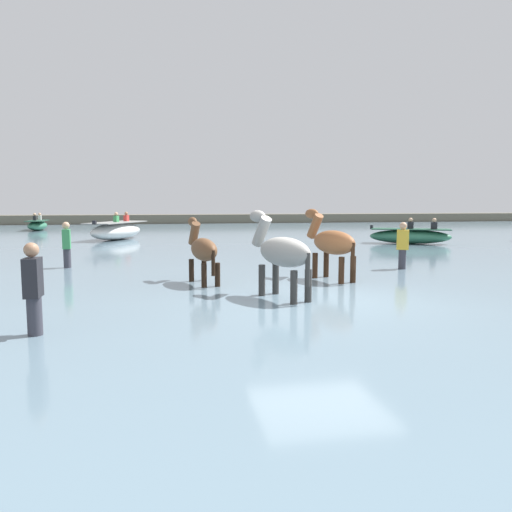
{
  "coord_description": "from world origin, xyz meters",
  "views": [
    {
      "loc": [
        -2.88,
        -8.71,
        2.17
      ],
      "look_at": [
        -0.67,
        3.1,
        0.85
      ],
      "focal_mm": 34.36,
      "sensor_mm": 36.0,
      "label": 1
    }
  ],
  "objects_px": {
    "boat_far_inshore": "(37,225)",
    "person_spectator_far": "(402,250)",
    "horse_lead_bay": "(203,251)",
    "horse_trailing_chestnut": "(332,244)",
    "boat_near_port": "(116,231)",
    "boat_far_offshore": "(410,236)",
    "person_onlooker_left": "(67,249)",
    "horse_flank_grey": "(282,254)",
    "person_wading_close": "(34,298)"
  },
  "relations": [
    {
      "from": "horse_flank_grey",
      "to": "boat_far_offshore",
      "type": "bearing_deg",
      "value": 52.27
    },
    {
      "from": "horse_lead_bay",
      "to": "horse_trailing_chestnut",
      "type": "xyz_separation_m",
      "value": [
        3.02,
        -0.03,
        0.11
      ]
    },
    {
      "from": "boat_near_port",
      "to": "boat_far_offshore",
      "type": "bearing_deg",
      "value": -20.66
    },
    {
      "from": "horse_lead_bay",
      "to": "person_spectator_far",
      "type": "xyz_separation_m",
      "value": [
        5.56,
        1.42,
        -0.21
      ]
    },
    {
      "from": "horse_flank_grey",
      "to": "person_spectator_far",
      "type": "xyz_separation_m",
      "value": [
        4.22,
        3.39,
        -0.32
      ]
    },
    {
      "from": "horse_lead_bay",
      "to": "person_spectator_far",
      "type": "relative_size",
      "value": 1.12
    },
    {
      "from": "horse_lead_bay",
      "to": "boat_near_port",
      "type": "bearing_deg",
      "value": 102.83
    },
    {
      "from": "boat_far_inshore",
      "to": "person_onlooker_left",
      "type": "height_order",
      "value": "person_onlooker_left"
    },
    {
      "from": "horse_trailing_chestnut",
      "to": "horse_lead_bay",
      "type": "bearing_deg",
      "value": 179.48
    },
    {
      "from": "horse_trailing_chestnut",
      "to": "boat_far_offshore",
      "type": "xyz_separation_m",
      "value": [
        6.79,
        9.0,
        -0.5
      ]
    },
    {
      "from": "boat_far_inshore",
      "to": "person_wading_close",
      "type": "relative_size",
      "value": 1.89
    },
    {
      "from": "boat_near_port",
      "to": "person_onlooker_left",
      "type": "height_order",
      "value": "boat_near_port"
    },
    {
      "from": "boat_near_port",
      "to": "person_onlooker_left",
      "type": "distance_m",
      "value": 10.51
    },
    {
      "from": "horse_lead_bay",
      "to": "person_wading_close",
      "type": "xyz_separation_m",
      "value": [
        -2.61,
        -3.9,
        -0.21
      ]
    },
    {
      "from": "person_wading_close",
      "to": "horse_trailing_chestnut",
      "type": "bearing_deg",
      "value": 34.51
    },
    {
      "from": "boat_near_port",
      "to": "person_onlooker_left",
      "type": "bearing_deg",
      "value": -91.98
    },
    {
      "from": "horse_lead_bay",
      "to": "boat_far_inshore",
      "type": "height_order",
      "value": "horse_lead_bay"
    },
    {
      "from": "person_spectator_far",
      "to": "boat_far_offshore",
      "type": "bearing_deg",
      "value": 60.64
    },
    {
      "from": "boat_far_offshore",
      "to": "person_onlooker_left",
      "type": "distance_m",
      "value": 14.46
    },
    {
      "from": "horse_flank_grey",
      "to": "boat_far_inshore",
      "type": "distance_m",
      "value": 26.96
    },
    {
      "from": "horse_flank_grey",
      "to": "person_spectator_far",
      "type": "bearing_deg",
      "value": 38.78
    },
    {
      "from": "horse_lead_bay",
      "to": "horse_flank_grey",
      "type": "distance_m",
      "value": 2.38
    },
    {
      "from": "horse_trailing_chestnut",
      "to": "boat_near_port",
      "type": "xyz_separation_m",
      "value": [
        -6.17,
        13.88,
        -0.41
      ]
    },
    {
      "from": "boat_far_inshore",
      "to": "boat_far_offshore",
      "type": "height_order",
      "value": "boat_far_offshore"
    },
    {
      "from": "boat_far_offshore",
      "to": "person_spectator_far",
      "type": "height_order",
      "value": "person_spectator_far"
    },
    {
      "from": "person_spectator_far",
      "to": "horse_flank_grey",
      "type": "bearing_deg",
      "value": -141.22
    },
    {
      "from": "boat_far_inshore",
      "to": "person_onlooker_left",
      "type": "bearing_deg",
      "value": -74.48
    },
    {
      "from": "horse_lead_bay",
      "to": "boat_near_port",
      "type": "distance_m",
      "value": 14.22
    },
    {
      "from": "horse_lead_bay",
      "to": "horse_flank_grey",
      "type": "relative_size",
      "value": 0.91
    },
    {
      "from": "horse_lead_bay",
      "to": "horse_flank_grey",
      "type": "bearing_deg",
      "value": -55.62
    },
    {
      "from": "horse_flank_grey",
      "to": "person_onlooker_left",
      "type": "distance_m",
      "value": 7.22
    },
    {
      "from": "person_wading_close",
      "to": "person_onlooker_left",
      "type": "xyz_separation_m",
      "value": [
        -0.91,
        7.25,
        0.0
      ]
    },
    {
      "from": "horse_lead_bay",
      "to": "boat_far_inshore",
      "type": "bearing_deg",
      "value": 111.33
    },
    {
      "from": "boat_near_port",
      "to": "person_onlooker_left",
      "type": "xyz_separation_m",
      "value": [
        -0.36,
        -10.5,
        0.09
      ]
    },
    {
      "from": "horse_trailing_chestnut",
      "to": "boat_near_port",
      "type": "height_order",
      "value": "horse_trailing_chestnut"
    },
    {
      "from": "horse_trailing_chestnut",
      "to": "boat_far_offshore",
      "type": "bearing_deg",
      "value": 52.96
    },
    {
      "from": "person_onlooker_left",
      "to": "person_spectator_far",
      "type": "relative_size",
      "value": 1.0
    },
    {
      "from": "boat_far_offshore",
      "to": "person_onlooker_left",
      "type": "relative_size",
      "value": 2.21
    },
    {
      "from": "boat_near_port",
      "to": "horse_lead_bay",
      "type": "bearing_deg",
      "value": -77.17
    },
    {
      "from": "boat_near_port",
      "to": "horse_flank_grey",
      "type": "bearing_deg",
      "value": -74.12
    },
    {
      "from": "horse_trailing_chestnut",
      "to": "boat_near_port",
      "type": "bearing_deg",
      "value": 113.96
    },
    {
      "from": "horse_flank_grey",
      "to": "boat_near_port",
      "type": "distance_m",
      "value": 16.46
    },
    {
      "from": "boat_far_inshore",
      "to": "person_onlooker_left",
      "type": "xyz_separation_m",
      "value": [
        5.44,
        -19.59,
        0.19
      ]
    },
    {
      "from": "boat_far_offshore",
      "to": "person_spectator_far",
      "type": "xyz_separation_m",
      "value": [
        -4.25,
        -7.55,
        0.18
      ]
    },
    {
      "from": "horse_trailing_chestnut",
      "to": "horse_flank_grey",
      "type": "xyz_separation_m",
      "value": [
        -1.67,
        -1.94,
        0.0
      ]
    },
    {
      "from": "boat_far_inshore",
      "to": "person_spectator_far",
      "type": "distance_m",
      "value": 25.96
    },
    {
      "from": "person_onlooker_left",
      "to": "person_spectator_far",
      "type": "distance_m",
      "value": 9.28
    },
    {
      "from": "boat_near_port",
      "to": "person_wading_close",
      "type": "height_order",
      "value": "boat_near_port"
    },
    {
      "from": "boat_far_offshore",
      "to": "person_onlooker_left",
      "type": "xyz_separation_m",
      "value": [
        -13.33,
        -5.62,
        0.18
      ]
    },
    {
      "from": "person_onlooker_left",
      "to": "person_spectator_far",
      "type": "xyz_separation_m",
      "value": [
        9.08,
        -1.93,
        0.0
      ]
    }
  ]
}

